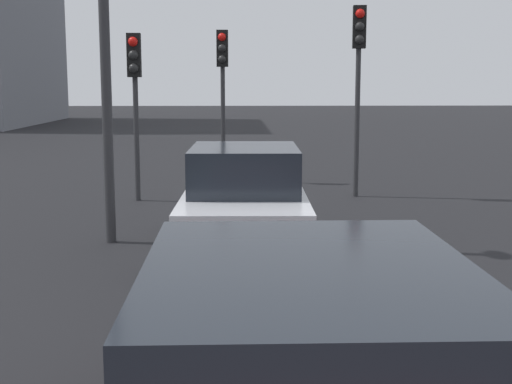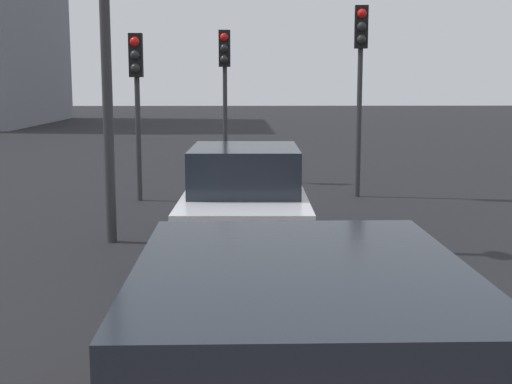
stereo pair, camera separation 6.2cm
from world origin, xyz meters
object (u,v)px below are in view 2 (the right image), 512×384
object	(u,v)px
traffic_light_near_left	(136,81)
traffic_light_near_right	(225,73)
traffic_light_far_left	(361,61)
car_white_lead	(245,201)

from	to	relation	value
traffic_light_near_left	traffic_light_near_right	bearing A→B (deg)	148.65
traffic_light_near_left	traffic_light_far_left	world-z (taller)	traffic_light_far_left
traffic_light_near_right	traffic_light_far_left	world-z (taller)	traffic_light_far_left
traffic_light_near_left	traffic_light_near_right	xyz separation A→B (m)	(2.89, -1.80, 0.20)
traffic_light_near_right	traffic_light_far_left	bearing A→B (deg)	53.20
car_white_lead	traffic_light_far_left	bearing A→B (deg)	-25.51
traffic_light_near_left	traffic_light_near_right	size ratio (longest dim) A/B	0.93
traffic_light_near_left	traffic_light_near_right	distance (m)	3.41
car_white_lead	traffic_light_near_right	size ratio (longest dim) A/B	1.18
car_white_lead	traffic_light_far_left	size ratio (longest dim) A/B	1.09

